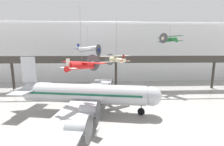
{
  "coord_description": "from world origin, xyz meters",
  "views": [
    {
      "loc": [
        -3.13,
        -15.57,
        12.15
      ],
      "look_at": [
        -1.95,
        11.18,
        7.8
      ],
      "focal_mm": 24.0,
      "sensor_mm": 36.0,
      "label": 1
    }
  ],
  "objects_px": {
    "suspended_plane_red_highwing": "(82,65)",
    "suspended_plane_cream_biplane": "(116,60)",
    "suspended_plane_green_biplane": "(170,40)",
    "suspended_plane_white_twin": "(88,49)",
    "airliner_silver_main": "(84,94)"
  },
  "relations": [
    {
      "from": "suspended_plane_red_highwing",
      "to": "suspended_plane_cream_biplane",
      "type": "distance_m",
      "value": 10.66
    },
    {
      "from": "suspended_plane_cream_biplane",
      "to": "suspended_plane_green_biplane",
      "type": "height_order",
      "value": "suspended_plane_green_biplane"
    },
    {
      "from": "suspended_plane_green_biplane",
      "to": "suspended_plane_cream_biplane",
      "type": "bearing_deg",
      "value": 2.91
    },
    {
      "from": "suspended_plane_white_twin",
      "to": "suspended_plane_red_highwing",
      "type": "xyz_separation_m",
      "value": [
        1.42,
        -22.01,
        -2.56
      ]
    },
    {
      "from": "suspended_plane_green_biplane",
      "to": "suspended_plane_red_highwing",
      "type": "bearing_deg",
      "value": 10.8
    },
    {
      "from": "suspended_plane_red_highwing",
      "to": "suspended_plane_green_biplane",
      "type": "xyz_separation_m",
      "value": [
        22.24,
        18.98,
        5.21
      ]
    },
    {
      "from": "suspended_plane_white_twin",
      "to": "suspended_plane_cream_biplane",
      "type": "bearing_deg",
      "value": -36.0
    },
    {
      "from": "suspended_plane_red_highwing",
      "to": "suspended_plane_green_biplane",
      "type": "relative_size",
      "value": 1.38
    },
    {
      "from": "suspended_plane_cream_biplane",
      "to": "suspended_plane_green_biplane",
      "type": "distance_m",
      "value": 19.71
    },
    {
      "from": "airliner_silver_main",
      "to": "suspended_plane_white_twin",
      "type": "relative_size",
      "value": 3.57
    },
    {
      "from": "suspended_plane_white_twin",
      "to": "airliner_silver_main",
      "type": "bearing_deg",
      "value": -62.17
    },
    {
      "from": "suspended_plane_cream_biplane",
      "to": "airliner_silver_main",
      "type": "bearing_deg",
      "value": 98.16
    },
    {
      "from": "airliner_silver_main",
      "to": "suspended_plane_green_biplane",
      "type": "relative_size",
      "value": 4.5
    },
    {
      "from": "airliner_silver_main",
      "to": "suspended_plane_white_twin",
      "type": "height_order",
      "value": "suspended_plane_white_twin"
    },
    {
      "from": "suspended_plane_cream_biplane",
      "to": "suspended_plane_green_biplane",
      "type": "xyz_separation_m",
      "value": [
        16.08,
        10.28,
        4.92
      ]
    }
  ]
}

